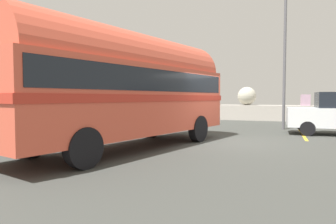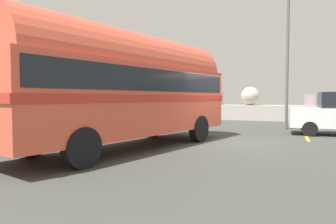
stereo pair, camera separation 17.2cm
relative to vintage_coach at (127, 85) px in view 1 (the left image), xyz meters
name	(u,v)px [view 1 (the left image)]	position (x,y,z in m)	size (l,w,h in m)	color
ground	(226,142)	(2.74, 2.43, -2.04)	(32.00, 26.00, 0.02)	#3D3F3A
breakwater	(250,110)	(2.51, 14.22, -1.30)	(31.36, 2.13, 2.42)	#B1AAA0
vintage_coach	(127,85)	(0.00, 0.00, 0.00)	(4.60, 8.91, 3.70)	black
lamp_post	(286,49)	(4.83, 8.02, 2.06)	(0.94, 0.62, 7.39)	#5B5B60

